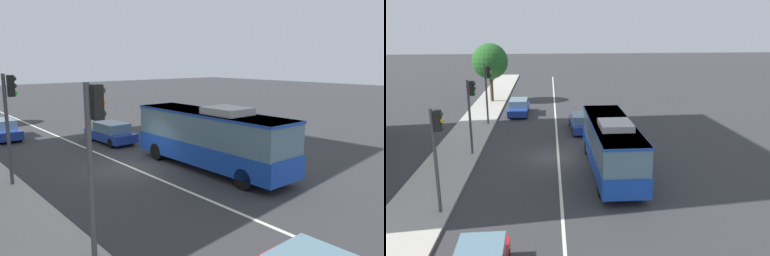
# 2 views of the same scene
# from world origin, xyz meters

# --- Properties ---
(ground_plane) EXTENTS (160.00, 160.00, 0.00)m
(ground_plane) POSITION_xyz_m (0.00, 0.00, 0.00)
(ground_plane) COLOR #333335
(lane_centre_line) EXTENTS (76.00, 0.16, 0.01)m
(lane_centre_line) POSITION_xyz_m (0.00, 0.00, 0.01)
(lane_centre_line) COLOR silver
(lane_centre_line) RESTS_ON ground_plane
(transit_bus) EXTENTS (10.03, 2.63, 3.46)m
(transit_bus) POSITION_xyz_m (-2.86, -3.16, 1.81)
(transit_bus) COLOR #1947B7
(transit_bus) RESTS_ON ground_plane
(sedan_blue) EXTENTS (4.51, 1.83, 1.46)m
(sedan_blue) POSITION_xyz_m (12.71, 3.53, 0.72)
(sedan_blue) COLOR #1E3899
(sedan_blue) RESTS_ON ground_plane
(sedan_blue_ahead) EXTENTS (4.56, 1.96, 1.46)m
(sedan_blue_ahead) POSITION_xyz_m (6.49, -2.12, 0.72)
(sedan_blue_ahead) COLOR #1E3899
(sedan_blue_ahead) RESTS_ON ground_plane
(traffic_light_mid_block) EXTENTS (0.33, 0.62, 5.20)m
(traffic_light_mid_block) POSITION_xyz_m (-7.75, 5.68, 3.56)
(traffic_light_mid_block) COLOR #47474C
(traffic_light_mid_block) RESTS_ON ground_plane
(traffic_light_far_corner) EXTENTS (0.34, 0.62, 5.20)m
(traffic_light_far_corner) POSITION_xyz_m (0.83, 5.71, 3.56)
(traffic_light_far_corner) COLOR #47474C
(traffic_light_far_corner) RESTS_ON ground_plane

